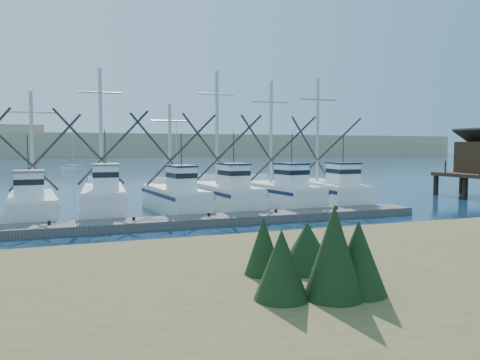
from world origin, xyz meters
The scene contains 7 objects.
ground centered at (0.00, 0.00, 0.00)m, with size 500.00×500.00×0.00m, color #0C1D37.
shore_bank centered at (-8.00, -10.00, 0.80)m, with size 40.00×10.00×1.60m, color #4C422D.
floating_dock centered at (-7.44, 6.79, 0.21)m, with size 31.49×2.10×0.42m, color #625D58.
dune_ridge centered at (0.00, 210.00, 5.00)m, with size 360.00×60.00×10.00m, color tan.
trawler_fleet centered at (-7.27, 11.83, 0.98)m, with size 30.36×8.50×9.32m.
sailboat_near centered at (4.61, 55.32, 0.49)m, with size 2.55×6.17×8.10m.
sailboat_far centered at (-10.66, 70.66, 0.49)m, with size 4.23×6.38×8.10m.
Camera 1 is at (-11.51, -17.25, 4.13)m, focal length 35.00 mm.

